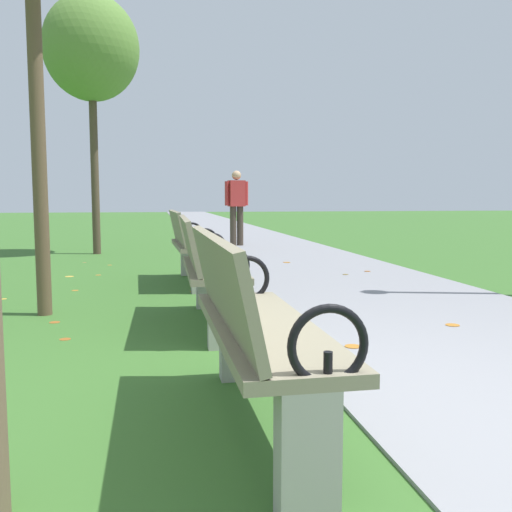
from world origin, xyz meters
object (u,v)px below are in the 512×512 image
at_px(park_bench_2, 207,267).
at_px(park_bench_3, 189,244).
at_px(pedestrian_walking, 237,204).
at_px(tree_3, 91,49).
at_px(park_bench_1, 251,326).

relative_size(park_bench_2, park_bench_3, 1.00).
relative_size(park_bench_2, pedestrian_walking, 0.99).
relative_size(park_bench_2, tree_3, 0.34).
distance_m(park_bench_1, park_bench_3, 4.51).
height_order(park_bench_2, pedestrian_walking, pedestrian_walking).
bearing_deg(park_bench_2, park_bench_1, -90.00).
height_order(park_bench_3, tree_3, tree_3).
bearing_deg(pedestrian_walking, tree_3, -157.26).
bearing_deg(pedestrian_walking, park_bench_2, -100.11).
xyz_separation_m(park_bench_2, tree_3, (-1.49, 6.37, 3.27)).
height_order(park_bench_1, park_bench_2, same).
bearing_deg(park_bench_3, park_bench_2, -90.00).
bearing_deg(tree_3, pedestrian_walking, 22.74).
xyz_separation_m(park_bench_3, tree_3, (-1.49, 4.03, 3.27)).
bearing_deg(tree_3, park_bench_3, -69.68).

